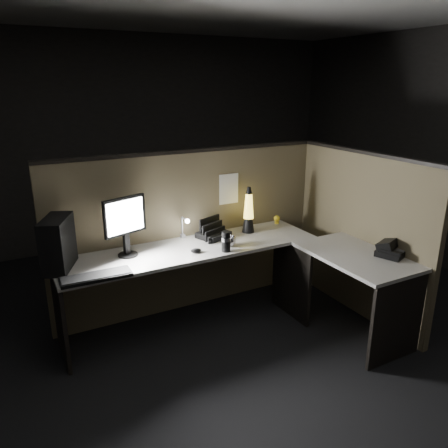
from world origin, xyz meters
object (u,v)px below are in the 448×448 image
pc_tower (58,243)px  monitor (125,221)px  desk_phone (390,249)px  lava_lamp (249,214)px  keyboard (96,277)px

pc_tower → monitor: monitor is taller
pc_tower → desk_phone: pc_tower is taller
pc_tower → lava_lamp: bearing=25.7°
lava_lamp → desk_phone: 1.30m
monitor → keyboard: bearing=-153.2°
monitor → pc_tower: bearing=163.3°
monitor → desk_phone: bearing=-46.9°
pc_tower → keyboard: size_ratio=0.79×
pc_tower → lava_lamp: 1.73m
keyboard → lava_lamp: size_ratio=1.16×
pc_tower → keyboard: (0.20, -0.32, -0.19)m
monitor → desk_phone: monitor is taller
pc_tower → keyboard: pc_tower is taller
monitor → lava_lamp: bearing=-17.1°
lava_lamp → desk_phone: bearing=-55.5°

